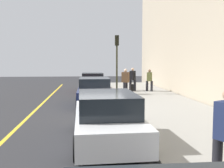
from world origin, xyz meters
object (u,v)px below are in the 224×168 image
pedestrian_brown_coat (125,81)px  traffic_light_pole (117,54)px  pedestrian_black_coat (133,79)px  pedestrian_olive_coat (149,80)px  rolling_suitcase (132,88)px  parked_car_navy (94,91)px  parked_car_red (93,82)px  parked_car_white (107,118)px

pedestrian_brown_coat → traffic_light_pole: size_ratio=0.43×
pedestrian_black_coat → pedestrian_olive_coat: size_ratio=1.07×
pedestrian_brown_coat → rolling_suitcase: 2.00m
pedestrian_black_coat → pedestrian_brown_coat: size_ratio=1.00×
pedestrian_olive_coat → rolling_suitcase: (0.07, 1.32, -0.61)m
pedestrian_black_coat → traffic_light_pole: 2.78m
parked_car_navy → traffic_light_pole: traffic_light_pole is taller
pedestrian_black_coat → pedestrian_brown_coat: bearing=157.7°
parked_car_navy → traffic_light_pole: size_ratio=1.04×
parked_car_navy → parked_car_red: same height
pedestrian_black_coat → parked_car_white: bearing=166.3°
pedestrian_brown_coat → traffic_light_pole: (0.57, 0.53, 1.82)m
parked_car_navy → pedestrian_olive_coat: bearing=-41.9°
parked_car_white → pedestrian_olive_coat: (11.58, -4.14, 0.27)m
parked_car_red → pedestrian_brown_coat: 3.76m
pedestrian_brown_coat → traffic_light_pole: 1.98m
pedestrian_brown_coat → pedestrian_olive_coat: (1.66, -2.08, -0.06)m
parked_car_navy → pedestrian_brown_coat: 3.86m
pedestrian_olive_coat → rolling_suitcase: bearing=87.0°
pedestrian_black_coat → parked_car_red: bearing=73.3°
parked_car_navy → traffic_light_pole: 4.61m
parked_car_white → traffic_light_pole: 10.81m
parked_car_red → traffic_light_pole: (-2.48, -1.65, 2.15)m
parked_car_navy → parked_car_white: bearing=-178.6°
pedestrian_black_coat → pedestrian_olive_coat: pedestrian_black_coat is taller
pedestrian_black_coat → pedestrian_olive_coat: 1.30m
parked_car_white → parked_car_navy: (6.78, 0.16, -0.00)m
parked_car_navy → pedestrian_black_coat: pedestrian_black_coat is taller
parked_car_navy → rolling_suitcase: bearing=-31.5°
pedestrian_black_coat → rolling_suitcase: pedestrian_black_coat is taller
pedestrian_black_coat → traffic_light_pole: bearing=138.0°
parked_car_white → traffic_light_pole: traffic_light_pole is taller
pedestrian_olive_coat → traffic_light_pole: bearing=112.7°
parked_car_red → parked_car_white: bearing=-179.5°
rolling_suitcase → pedestrian_olive_coat: bearing=-93.0°
parked_car_red → pedestrian_brown_coat: size_ratio=2.46×
parked_car_navy → pedestrian_brown_coat: (3.14, -2.22, 0.33)m
parked_car_red → parked_car_navy: bearing=179.6°
parked_car_navy → pedestrian_brown_coat: bearing=-35.3°
traffic_light_pole → parked_car_white: bearing=171.7°
parked_car_navy → parked_car_red: (6.19, -0.04, 0.00)m
pedestrian_black_coat → pedestrian_olive_coat: (-0.47, -1.21, -0.06)m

